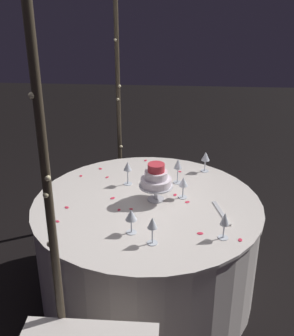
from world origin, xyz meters
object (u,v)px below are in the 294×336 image
Objects in this scene: wine_glass_0 at (206,157)px; cake_knife at (223,214)px; tiered_cake at (156,179)px; main_table at (147,249)px; wine_glass_2 at (131,216)px; wine_glass_3 at (225,220)px; wine_glass_4 at (128,168)px; decorative_arch at (93,75)px; wine_glass_5 at (178,165)px; wine_glass_6 at (152,224)px; wine_glass_1 at (183,183)px.

wine_glass_0 is 0.54× the size of cake_knife.
main_table is at bearing 128.67° from tiered_cake.
wine_glass_2 is 0.60m from cake_knife.
wine_glass_4 is at bearing 44.11° from wine_glass_3.
decorative_arch reaches higher than cake_knife.
wine_glass_5 is (0.65, -0.26, 0.02)m from wine_glass_2.
wine_glass_0 is 1.02m from wine_glass_6.
wine_glass_2 is at bearing 113.18° from cake_knife.
wine_glass_2 is at bearing 146.00° from wine_glass_1.
tiered_cake is at bearing -82.90° from decorative_arch.
wine_glass_6 is at bearing -179.37° from tiered_cake.
wine_glass_0 is 0.64m from cake_knife.
decorative_arch is 1.14m from cake_knife.
main_table is at bearing 7.67° from wine_glass_6.
wine_glass_4 is (0.21, 0.21, -0.02)m from tiered_cake.
decorative_arch is at bearing 81.28° from cake_knife.
wine_glass_0 is 0.96× the size of wine_glass_3.
tiered_cake reaches higher than wine_glass_2.
wine_glass_4 is at bearing 97.29° from wine_glass_5.
cake_knife is (0.23, -0.54, -0.11)m from wine_glass_2.
wine_glass_3 reaches higher than wine_glass_1.
main_table is at bearing 110.71° from wine_glass_1.
main_table is at bearing 141.88° from wine_glass_0.
wine_glass_2 is (-0.86, 0.46, -0.00)m from wine_glass_0.
main_table is 0.61m from wine_glass_5.
wine_glass_2 reaches higher than main_table.
wine_glass_5 reaches higher than wine_glass_4.
wine_glass_1 is at bearing 26.05° from wine_glass_3.
wine_glass_1 reaches higher than main_table.
cake_knife is at bearing -146.52° from wine_glass_5.
main_table is 0.80m from wine_glass_0.
wine_glass_0 is (0.51, -0.71, -0.71)m from decorative_arch.
wine_glass_0 is (0.51, -0.40, 0.48)m from main_table.
wine_glass_2 is (-0.35, 0.06, 0.47)m from main_table.
wine_glass_6 is (-0.75, 0.13, -0.02)m from wine_glass_5.
wine_glass_2 is 0.52m from wine_glass_3.
tiered_cake is 0.29m from wine_glass_5.
wine_glass_3 reaches higher than main_table.
wine_glass_0 is 0.88m from wine_glass_3.
main_table is 0.59m from wine_glass_2.
main_table is at bearing 147.08° from wine_glass_5.
tiered_cake is at bearing 68.48° from cake_knife.
wine_glass_4 is at bearing 66.22° from wine_glass_1.
wine_glass_3 is 0.95× the size of wine_glass_4.
main_table is 0.53m from wine_glass_1.
tiered_cake is 0.47m from cake_knife.
cake_knife is (0.33, -0.41, -0.12)m from wine_glass_6.
wine_glass_0 is at bearing -21.63° from wine_glass_1.
wine_glass_1 is (0.09, -0.23, 0.47)m from main_table.
decorative_arch is at bearing 99.33° from wine_glass_1.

